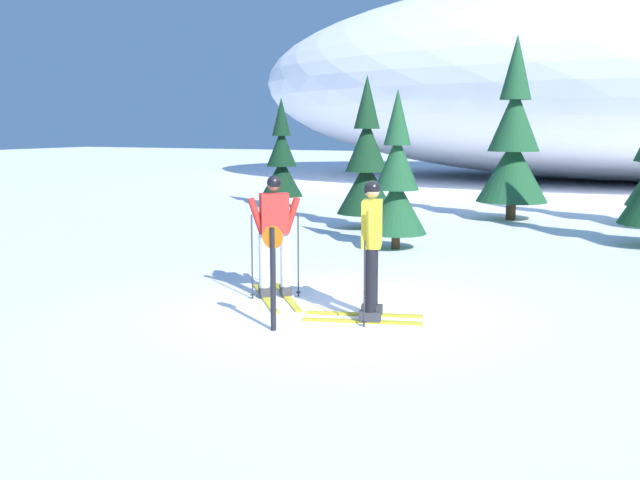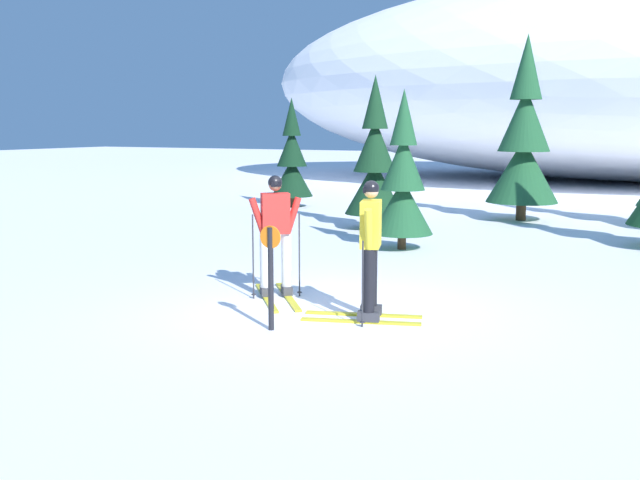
# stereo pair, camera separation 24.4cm
# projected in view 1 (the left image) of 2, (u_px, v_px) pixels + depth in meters

# --- Properties ---
(ground_plane) EXTENTS (120.00, 120.00, 0.00)m
(ground_plane) POSITION_uv_depth(u_px,v_px,m) (336.00, 310.00, 9.94)
(ground_plane) COLOR white
(skier_yellow_jacket) EXTENTS (1.62, 0.89, 1.82)m
(skier_yellow_jacket) POSITION_uv_depth(u_px,v_px,m) (371.00, 246.00, 9.32)
(skier_yellow_jacket) COLOR gold
(skier_yellow_jacket) RESTS_ON ground
(skier_red_jacket) EXTENTS (1.44, 1.66, 1.79)m
(skier_red_jacket) POSITION_uv_depth(u_px,v_px,m) (275.00, 234.00, 10.57)
(skier_red_jacket) COLOR gold
(skier_red_jacket) RESTS_ON ground
(pine_tree_far_left) EXTENTS (1.30, 1.30, 3.37)m
(pine_tree_far_left) POSITION_uv_depth(u_px,v_px,m) (282.00, 162.00, 22.40)
(pine_tree_far_left) COLOR #47301E
(pine_tree_far_left) RESTS_ON ground
(pine_tree_left) EXTENTS (1.44, 1.44, 3.72)m
(pine_tree_left) POSITION_uv_depth(u_px,v_px,m) (366.00, 165.00, 17.62)
(pine_tree_left) COLOR #47301E
(pine_tree_left) RESTS_ON ground
(pine_tree_center_left) EXTENTS (1.25, 1.25, 3.24)m
(pine_tree_center_left) POSITION_uv_depth(u_px,v_px,m) (397.00, 183.00, 14.67)
(pine_tree_center_left) COLOR #47301E
(pine_tree_center_left) RESTS_ON ground
(pine_tree_center_right) EXTENTS (1.88, 1.88, 4.87)m
(pine_tree_center_right) POSITION_uv_depth(u_px,v_px,m) (514.00, 144.00, 19.23)
(pine_tree_center_right) COLOR #47301E
(pine_tree_center_right) RESTS_ON ground
(snow_ridge_background) EXTENTS (36.43, 21.99, 9.31)m
(snow_ridge_background) POSITION_uv_depth(u_px,v_px,m) (637.00, 78.00, 32.98)
(snow_ridge_background) COLOR white
(snow_ridge_background) RESTS_ON ground
(trail_marker_post) EXTENTS (0.28, 0.07, 1.30)m
(trail_marker_post) POSITION_uv_depth(u_px,v_px,m) (273.00, 271.00, 8.85)
(trail_marker_post) COLOR black
(trail_marker_post) RESTS_ON ground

